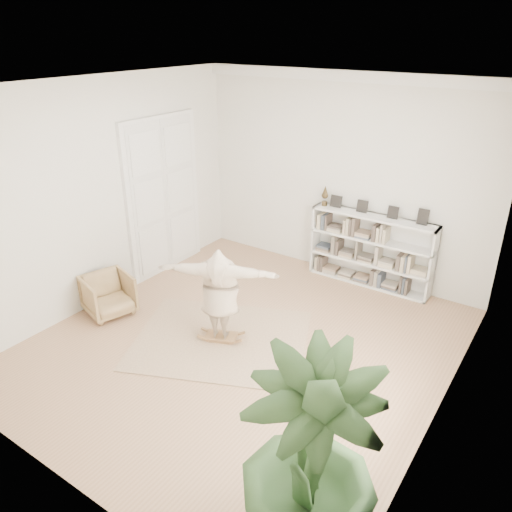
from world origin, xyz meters
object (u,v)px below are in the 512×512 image
at_px(rocker_board, 221,336).
at_px(houseplant, 309,463).
at_px(bookshelf, 370,251).
at_px(person, 220,292).
at_px(armchair, 109,295).

height_order(rocker_board, houseplant, houseplant).
bearing_deg(bookshelf, person, -110.24).
bearing_deg(rocker_board, bookshelf, 46.12).
height_order(armchair, rocker_board, armchair).
relative_size(armchair, rocker_board, 1.35).
bearing_deg(armchair, houseplant, -93.80).
bearing_deg(houseplant, bookshelf, 106.73).
relative_size(bookshelf, person, 1.28).
height_order(bookshelf, person, bookshelf).
relative_size(bookshelf, houseplant, 1.08).
xyz_separation_m(armchair, houseplant, (4.57, -1.76, 0.69)).
bearing_deg(armchair, bookshelf, -25.31).
distance_m(bookshelf, armchair, 4.51).
height_order(person, houseplant, houseplant).
bearing_deg(person, rocker_board, 180.00).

